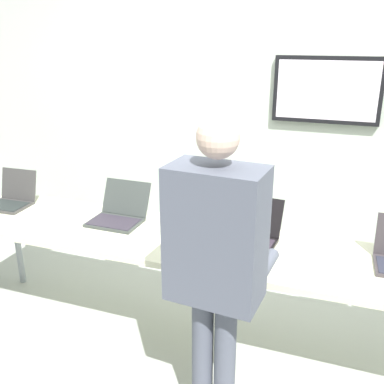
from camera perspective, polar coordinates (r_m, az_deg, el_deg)
The scene contains 7 objects.
ground at distance 3.25m, azimuth 2.21°, elevation -19.36°, with size 8.00×8.00×0.04m, color #9EA099.
back_wall at distance 3.70m, azimuth 8.06°, elevation 7.37°, with size 8.00×0.11×2.49m.
workbench at distance 2.84m, azimuth 2.41°, elevation -7.38°, with size 3.75×0.70×0.78m.
laptop_station_0 at distance 3.67m, azimuth -22.09°, elevation -0.66°, with size 0.32×0.32×0.25m.
laptop_station_1 at distance 3.16m, azimuth -9.33°, elevation -2.64°, with size 0.35×0.37×0.25m.
laptop_station_2 at distance 2.84m, azimuth 7.61°, elevation -5.16°, with size 0.36×0.38×0.25m.
person at distance 2.12m, azimuth 3.12°, elevation -8.36°, with size 0.47×0.61×1.70m.
Camera 1 is at (0.75, -2.41, 2.02)m, focal length 41.60 mm.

